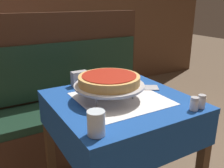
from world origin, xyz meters
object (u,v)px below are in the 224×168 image
Objects in this scene: pizza_server at (136,87)px; pizza_pan_stand at (109,86)px; dining_table_front at (120,119)px; napkin_holder at (80,78)px; water_glass_near at (96,123)px; salt_shaker at (194,104)px; pepper_shaker at (202,102)px; dining_table_rear at (19,60)px; deep_dish_pizza at (109,80)px; booth_bench at (77,113)px; condiment_caddy at (8,47)px.

pizza_pan_stand is at bearing -163.25° from pizza_server.
napkin_holder reaches higher than dining_table_front.
water_glass_near reaches higher than napkin_holder.
pepper_shaker reaches higher than salt_shaker.
pepper_shaker reaches higher than dining_table_rear.
deep_dish_pizza is 1.18× the size of pizza_server.
water_glass_near is (-0.29, -0.28, 0.17)m from dining_table_front.
booth_bench is 5.04× the size of pizza_server.
water_glass_near is 0.57× the size of condiment_caddy.
deep_dish_pizza is (-0.11, -0.78, 0.54)m from booth_bench.
pizza_server is 0.42m from pepper_shaker.
dining_table_rear is 0.57× the size of booth_bench.
dining_table_front is 0.97× the size of dining_table_rear.
dining_table_rear is 2.45× the size of deep_dish_pizza.
deep_dish_pizza reaches higher than salt_shaker.
pizza_server is at bearing 97.63° from salt_shaker.
napkin_holder is (-0.05, 0.29, -0.06)m from deep_dish_pizza.
pizza_server is at bearing -38.18° from napkin_holder.
dining_table_front is at bearing -150.75° from pizza_server.
booth_bench is at bearing 98.66° from salt_shaker.
salt_shaker is 0.71m from napkin_holder.
pizza_pan_stand is 0.48m from pepper_shaker.
condiment_caddy is (-0.11, -0.11, 0.16)m from dining_table_rear.
booth_bench is at bearing 72.28° from water_glass_near.
deep_dish_pizza is 0.39m from water_glass_near.
napkin_holder is at bearing 141.82° from pizza_server.
napkin_holder is (-0.05, 0.29, -0.03)m from pizza_pan_stand.
salt_shaker is at bearing -73.78° from condiment_caddy.
condiment_caddy is (-0.56, 1.91, 0.03)m from salt_shaker.
dining_table_rear is 1.41m from napkin_holder.
water_glass_near is 0.62m from napkin_holder.
napkin_holder is 0.56× the size of condiment_caddy.
dining_table_rear is (-0.22, 1.71, 0.02)m from dining_table_front.
dining_table_front is 0.21m from pizza_pan_stand.
booth_bench is 1.01m from condiment_caddy.
napkin_holder reaches higher than salt_shaker.
salt_shaker is 0.97× the size of pepper_shaker.
booth_bench is 20.57× the size of pepper_shaker.
condiment_caddy is at bearing 91.18° from water_glass_near.
dining_table_rear is 2.12× the size of pizza_pan_stand.
salt_shaker is at bearing -82.37° from pizza_server.
booth_bench is 7.84× the size of condiment_caddy.
dining_table_front is at bearing 126.41° from salt_shaker.
dining_table_front is 2.79× the size of pizza_server.
salt_shaker is 0.05m from pepper_shaker.
condiment_caddy reaches higher than pizza_server.
condiment_caddy is (-0.50, 1.51, 0.05)m from pizza_server.
pizza_server reaches higher than dining_table_rear.
dining_table_rear is 0.23m from condiment_caddy.
booth_bench is 4.28× the size of deep_dish_pizza.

